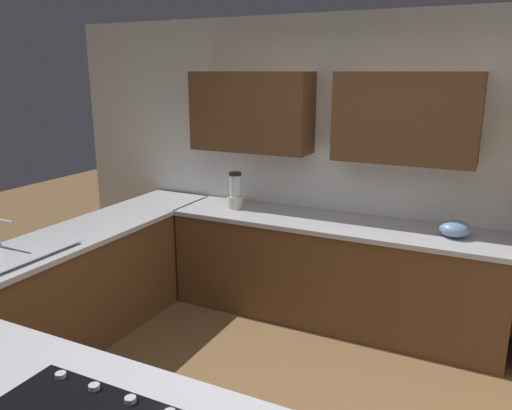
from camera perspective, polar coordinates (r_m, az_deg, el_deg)
name	(u,v)px	position (r m, az deg, el deg)	size (l,w,h in m)	color
wall_back	(351,155)	(4.47, 10.63, 5.55)	(6.00, 0.44, 2.60)	silver
lower_cabinets_back	(331,274)	(4.44, 8.48, -7.69)	(2.80, 0.60, 0.86)	brown
countertop_back	(333,224)	(4.29, 8.71, -2.13)	(2.84, 0.64, 0.04)	#B2B2B7
lower_cabinets_side	(82,288)	(4.36, -19.09, -8.82)	(0.60, 2.90, 0.86)	brown
countertop_side	(77,235)	(4.21, -19.61, -3.19)	(0.64, 2.94, 0.04)	#B2B2B7
sink_unit	(18,251)	(3.88, -25.29, -4.71)	(0.46, 0.70, 0.23)	#515456
blender	(235,193)	(4.63, -2.35, 1.39)	(0.15, 0.15, 0.33)	beige
mixing_bowl	(455,229)	(4.13, 21.53, -2.49)	(0.23, 0.23, 0.13)	#668CB2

